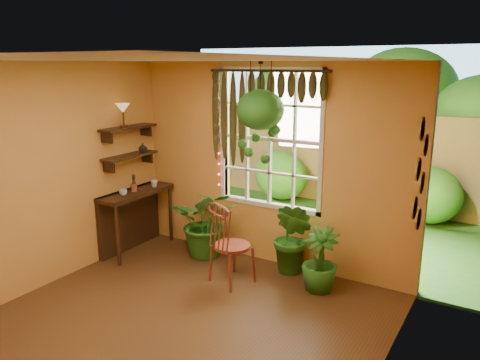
% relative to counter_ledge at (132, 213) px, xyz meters
% --- Properties ---
extents(floor, '(4.50, 4.50, 0.00)m').
position_rel_counter_ledge_xyz_m(floor, '(1.91, -1.60, -0.55)').
color(floor, '#563018').
rests_on(floor, ground).
extents(ceiling, '(4.50, 4.50, 0.00)m').
position_rel_counter_ledge_xyz_m(ceiling, '(1.91, -1.60, 2.15)').
color(ceiling, white).
rests_on(ceiling, wall_back).
extents(wall_back, '(4.00, 0.00, 4.00)m').
position_rel_counter_ledge_xyz_m(wall_back, '(1.91, 0.65, 0.80)').
color(wall_back, '#DE9C4B').
rests_on(wall_back, floor).
extents(wall_left, '(0.00, 4.50, 4.50)m').
position_rel_counter_ledge_xyz_m(wall_left, '(-0.09, -1.60, 0.80)').
color(wall_left, '#DE9C4B').
rests_on(wall_left, floor).
extents(wall_right, '(0.00, 4.50, 4.50)m').
position_rel_counter_ledge_xyz_m(wall_right, '(3.91, -1.60, 0.80)').
color(wall_right, '#DE9C4B').
rests_on(wall_right, floor).
extents(window, '(1.52, 0.10, 1.86)m').
position_rel_counter_ledge_xyz_m(window, '(1.91, 0.68, 1.15)').
color(window, silver).
rests_on(window, wall_back).
extents(valance_vine, '(1.70, 0.12, 1.10)m').
position_rel_counter_ledge_xyz_m(valance_vine, '(1.82, 0.56, 1.73)').
color(valance_vine, '#341C0E').
rests_on(valance_vine, window).
extents(string_lights, '(0.03, 0.03, 1.54)m').
position_rel_counter_ledge_xyz_m(string_lights, '(1.15, 0.59, 1.20)').
color(string_lights, '#FF2633').
rests_on(string_lights, window).
extents(wall_plates, '(0.04, 0.32, 1.10)m').
position_rel_counter_ledge_xyz_m(wall_plates, '(3.89, 0.19, 1.00)').
color(wall_plates, '#F6E3C9').
rests_on(wall_plates, wall_right).
extents(counter_ledge, '(0.40, 1.20, 0.90)m').
position_rel_counter_ledge_xyz_m(counter_ledge, '(0.00, 0.00, 0.00)').
color(counter_ledge, '#341C0E').
rests_on(counter_ledge, floor).
extents(shelf_lower, '(0.25, 0.90, 0.04)m').
position_rel_counter_ledge_xyz_m(shelf_lower, '(0.03, 0.00, 0.85)').
color(shelf_lower, '#341C0E').
rests_on(shelf_lower, wall_left).
extents(shelf_upper, '(0.25, 0.90, 0.04)m').
position_rel_counter_ledge_xyz_m(shelf_upper, '(0.03, 0.00, 1.25)').
color(shelf_upper, '#341C0E').
rests_on(shelf_upper, wall_left).
extents(backyard, '(14.00, 10.00, 12.00)m').
position_rel_counter_ledge_xyz_m(backyard, '(2.15, 5.27, 0.73)').
color(backyard, '#275A19').
rests_on(backyard, ground).
extents(windsor_chair, '(0.58, 0.59, 1.22)m').
position_rel_counter_ledge_xyz_m(windsor_chair, '(1.83, -0.20, -0.20)').
color(windsor_chair, maroon).
rests_on(windsor_chair, floor).
extents(potted_plant_left, '(1.14, 1.08, 1.01)m').
position_rel_counter_ledge_xyz_m(potted_plant_left, '(1.10, 0.36, -0.05)').
color(potted_plant_left, '#1C4813').
rests_on(potted_plant_left, floor).
extents(potted_plant_mid, '(0.66, 0.60, 0.98)m').
position_rel_counter_ledge_xyz_m(potted_plant_mid, '(2.38, 0.44, -0.06)').
color(potted_plant_mid, '#1C4813').
rests_on(potted_plant_mid, floor).
extents(potted_plant_right, '(0.46, 0.46, 0.78)m').
position_rel_counter_ledge_xyz_m(potted_plant_right, '(2.86, 0.19, -0.16)').
color(potted_plant_right, '#1C4813').
rests_on(potted_plant_right, floor).
extents(hanging_basket, '(0.60, 0.60, 1.26)m').
position_rel_counter_ledge_xyz_m(hanging_basket, '(1.91, 0.40, 1.46)').
color(hanging_basket, black).
rests_on(hanging_basket, ceiling).
extents(cup_a, '(0.11, 0.11, 0.09)m').
position_rel_counter_ledge_xyz_m(cup_a, '(0.13, -0.27, 0.39)').
color(cup_a, silver).
rests_on(cup_a, counter_ledge).
extents(cup_b, '(0.13, 0.13, 0.10)m').
position_rel_counter_ledge_xyz_m(cup_b, '(0.19, 0.31, 0.40)').
color(cup_b, beige).
rests_on(cup_b, counter_ledge).
extents(brush_jar, '(0.09, 0.09, 0.31)m').
position_rel_counter_ledge_xyz_m(brush_jar, '(0.11, -0.03, 0.47)').
color(brush_jar, '#984F2C').
rests_on(brush_jar, counter_ledge).
extents(shelf_vase, '(0.15, 0.15, 0.13)m').
position_rel_counter_ledge_xyz_m(shelf_vase, '(0.04, 0.27, 0.93)').
color(shelf_vase, '#B2AD99').
rests_on(shelf_vase, shelf_lower).
extents(tiffany_lamp, '(0.20, 0.20, 0.33)m').
position_rel_counter_ledge_xyz_m(tiffany_lamp, '(0.05, -0.10, 1.51)').
color(tiffany_lamp, brown).
rests_on(tiffany_lamp, shelf_upper).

